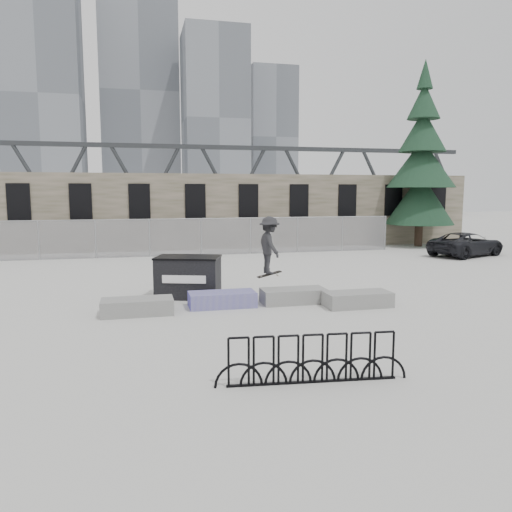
{
  "coord_description": "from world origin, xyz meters",
  "views": [
    {
      "loc": [
        -3.36,
        -14.5,
        3.46
      ],
      "look_at": [
        0.5,
        1.71,
        1.3
      ],
      "focal_mm": 35.0,
      "sensor_mm": 36.0,
      "label": 1
    }
  ],
  "objects_px": {
    "bike_rack": "(313,360)",
    "skateboarder": "(269,245)",
    "planter_far_left": "(137,306)",
    "planter_center_right": "(293,295)",
    "planter_offset": "(358,299)",
    "dumpster": "(188,277)",
    "spruce_tree": "(421,168)",
    "suv": "(467,244)",
    "planter_center_left": "(222,299)"
  },
  "relations": [
    {
      "from": "bike_rack",
      "to": "skateboarder",
      "type": "height_order",
      "value": "skateboarder"
    },
    {
      "from": "planter_far_left",
      "to": "planter_center_right",
      "type": "relative_size",
      "value": 1.0
    },
    {
      "from": "bike_rack",
      "to": "skateboarder",
      "type": "bearing_deg",
      "value": 81.49
    },
    {
      "from": "planter_offset",
      "to": "dumpster",
      "type": "distance_m",
      "value": 5.49
    },
    {
      "from": "planter_offset",
      "to": "spruce_tree",
      "type": "height_order",
      "value": "spruce_tree"
    },
    {
      "from": "spruce_tree",
      "to": "dumpster",
      "type": "bearing_deg",
      "value": -142.49
    },
    {
      "from": "dumpster",
      "to": "suv",
      "type": "height_order",
      "value": "dumpster"
    },
    {
      "from": "planter_center_left",
      "to": "planter_center_right",
      "type": "height_order",
      "value": "same"
    },
    {
      "from": "skateboarder",
      "to": "dumpster",
      "type": "bearing_deg",
      "value": 60.82
    },
    {
      "from": "planter_far_left",
      "to": "planter_center_left",
      "type": "relative_size",
      "value": 1.0
    },
    {
      "from": "planter_center_left",
      "to": "bike_rack",
      "type": "relative_size",
      "value": 0.56
    },
    {
      "from": "planter_center_left",
      "to": "dumpster",
      "type": "xyz_separation_m",
      "value": [
        -0.85,
        1.62,
        0.44
      ]
    },
    {
      "from": "planter_offset",
      "to": "bike_rack",
      "type": "bearing_deg",
      "value": -122.08
    },
    {
      "from": "dumpster",
      "to": "suv",
      "type": "relative_size",
      "value": 0.51
    },
    {
      "from": "planter_center_right",
      "to": "dumpster",
      "type": "xyz_separation_m",
      "value": [
        -3.11,
        1.63,
        0.44
      ]
    },
    {
      "from": "planter_center_left",
      "to": "spruce_tree",
      "type": "height_order",
      "value": "spruce_tree"
    },
    {
      "from": "planter_offset",
      "to": "skateboarder",
      "type": "distance_m",
      "value": 3.2
    },
    {
      "from": "planter_offset",
      "to": "bike_rack",
      "type": "height_order",
      "value": "bike_rack"
    },
    {
      "from": "bike_rack",
      "to": "suv",
      "type": "bearing_deg",
      "value": 46.75
    },
    {
      "from": "planter_offset",
      "to": "suv",
      "type": "distance_m",
      "value": 14.58
    },
    {
      "from": "planter_center_right",
      "to": "planter_offset",
      "type": "height_order",
      "value": "same"
    },
    {
      "from": "planter_center_right",
      "to": "spruce_tree",
      "type": "relative_size",
      "value": 0.17
    },
    {
      "from": "planter_far_left",
      "to": "skateboarder",
      "type": "height_order",
      "value": "skateboarder"
    },
    {
      "from": "dumpster",
      "to": "planter_far_left",
      "type": "bearing_deg",
      "value": -111.02
    },
    {
      "from": "planter_center_left",
      "to": "dumpster",
      "type": "height_order",
      "value": "dumpster"
    },
    {
      "from": "skateboarder",
      "to": "planter_center_right",
      "type": "bearing_deg",
      "value": -141.77
    },
    {
      "from": "planter_offset",
      "to": "dumpster",
      "type": "xyz_separation_m",
      "value": [
        -4.84,
        2.56,
        0.44
      ]
    },
    {
      "from": "bike_rack",
      "to": "spruce_tree",
      "type": "height_order",
      "value": "spruce_tree"
    },
    {
      "from": "planter_offset",
      "to": "suv",
      "type": "bearing_deg",
      "value": 41.87
    },
    {
      "from": "spruce_tree",
      "to": "planter_offset",
      "type": "bearing_deg",
      "value": -126.76
    },
    {
      "from": "planter_center_left",
      "to": "dumpster",
      "type": "distance_m",
      "value": 1.88
    },
    {
      "from": "planter_far_left",
      "to": "bike_rack",
      "type": "height_order",
      "value": "bike_rack"
    },
    {
      "from": "planter_center_right",
      "to": "suv",
      "type": "distance_m",
      "value": 15.36
    },
    {
      "from": "planter_far_left",
      "to": "suv",
      "type": "xyz_separation_m",
      "value": [
        17.34,
        9.17,
        0.39
      ]
    },
    {
      "from": "spruce_tree",
      "to": "skateboarder",
      "type": "distance_m",
      "value": 19.01
    },
    {
      "from": "spruce_tree",
      "to": "skateboarder",
      "type": "xyz_separation_m",
      "value": [
        -13.35,
        -13.17,
        -3.14
      ]
    },
    {
      "from": "planter_center_left",
      "to": "skateboarder",
      "type": "xyz_separation_m",
      "value": [
        1.64,
        0.61,
        1.52
      ]
    },
    {
      "from": "spruce_tree",
      "to": "planter_center_left",
      "type": "bearing_deg",
      "value": -137.4
    },
    {
      "from": "planter_center_right",
      "to": "planter_offset",
      "type": "bearing_deg",
      "value": -28.21
    },
    {
      "from": "planter_offset",
      "to": "suv",
      "type": "relative_size",
      "value": 0.44
    },
    {
      "from": "dumpster",
      "to": "spruce_tree",
      "type": "xyz_separation_m",
      "value": [
        15.83,
        12.15,
        4.23
      ]
    },
    {
      "from": "planter_center_right",
      "to": "suv",
      "type": "height_order",
      "value": "suv"
    },
    {
      "from": "planter_far_left",
      "to": "planter_center_right",
      "type": "xyz_separation_m",
      "value": [
        4.75,
        0.38,
        0.0
      ]
    },
    {
      "from": "suv",
      "to": "skateboarder",
      "type": "distance_m",
      "value": 15.57
    },
    {
      "from": "planter_center_left",
      "to": "planter_center_right",
      "type": "relative_size",
      "value": 1.0
    },
    {
      "from": "planter_far_left",
      "to": "suv",
      "type": "bearing_deg",
      "value": 27.87
    },
    {
      "from": "dumpster",
      "to": "spruce_tree",
      "type": "relative_size",
      "value": 0.2
    },
    {
      "from": "planter_far_left",
      "to": "spruce_tree",
      "type": "xyz_separation_m",
      "value": [
        17.48,
        14.15,
        4.66
      ]
    },
    {
      "from": "skateboarder",
      "to": "planter_center_left",
      "type": "bearing_deg",
      "value": 103.38
    },
    {
      "from": "planter_far_left",
      "to": "suv",
      "type": "height_order",
      "value": "suv"
    }
  ]
}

